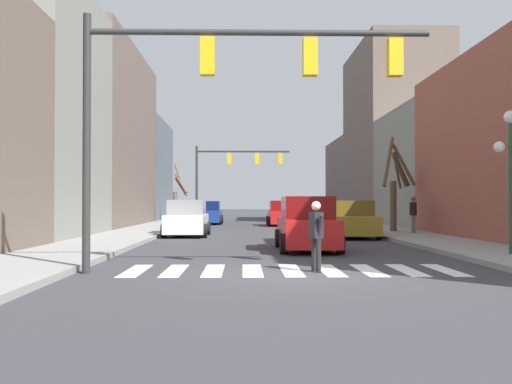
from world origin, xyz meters
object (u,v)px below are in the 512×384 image
Objects in this scene: street_lamp_right_corner at (511,152)px; street_tree_right_mid at (395,186)px; car_parked_right_mid at (187,219)px; car_parked_right_far at (282,214)px; car_parked_left_near at (307,225)px; car_at_intersection at (208,213)px; car_parked_left_mid at (349,220)px; traffic_signal_near at (220,79)px; traffic_signal_far at (232,166)px; pedestrian_crossing_street at (413,211)px; pedestrian_near_right_corner at (316,230)px; street_tree_right_far at (177,197)px.

street_tree_right_mid is at bearing 89.38° from street_lamp_right_corner.
car_parked_right_mid is 13.30m from car_parked_right_far.
car_parked_left_near is at bearing -118.86° from street_tree_right_mid.
street_lamp_right_corner is 0.87× the size of car_at_intersection.
car_parked_left_mid is 1.07× the size of car_at_intersection.
car_at_intersection is (-9.98, 26.75, -2.21)m from street_lamp_right_corner.
car_parked_left_near reaches higher than car_parked_right_far.
traffic_signal_near is 1.81× the size of car_parked_right_far.
car_parked_right_mid reaches higher than car_at_intersection.
street_lamp_right_corner is 10.88m from car_parked_left_mid.
traffic_signal_near is 31.68m from traffic_signal_far.
traffic_signal_far is at bearing -118.98° from pedestrian_crossing_street.
street_tree_right_far reaches higher than pedestrian_near_right_corner.
traffic_signal_far is 4.14× the size of pedestrian_crossing_street.
traffic_signal_near is 30.06m from car_at_intersection.
car_parked_left_near is 1.05× the size of street_tree_right_far.
car_at_intersection is (-4.66, 23.54, -0.04)m from car_parked_left_near.
car_parked_left_near is 2.60× the size of pedestrian_crossing_street.
street_lamp_right_corner reaches higher than car_parked_left_near.
car_parked_left_mid is at bearing -98.68° from car_parked_right_mid.
street_tree_right_mid is (2.82, 2.82, 1.63)m from car_parked_left_mid.
traffic_signal_near is 17.21m from pedestrian_crossing_street.
car_parked_left_near is (-5.32, 3.22, -2.16)m from street_lamp_right_corner.
car_parked_right_mid reaches higher than car_parked_right_far.
traffic_signal_far is 1.78× the size of street_lamp_right_corner.
traffic_signal_near is 8.61m from street_lamp_right_corner.
traffic_signal_far is 25.85m from car_parked_left_near.
car_parked_right_far is at bearing -17.73° from pedestrian_near_right_corner.
car_parked_left_near is at bearing 178.56° from car_parked_right_far.
car_parked_left_near is at bearing 148.84° from street_lamp_right_corner.
traffic_signal_near is at bearing -171.76° from car_parked_right_mid.
car_parked_left_near is (-2.64, -7.09, 0.04)m from car_parked_left_mid.
car_parked_right_mid is at bearing 98.24° from traffic_signal_near.
traffic_signal_far reaches higher than car_at_intersection.
car_parked_right_far is at bearing -55.55° from traffic_signal_far.
car_parked_right_far is at bearing -24.68° from street_tree_right_far.
pedestrian_crossing_street is at bearing -68.73° from car_parked_left_mid.
car_parked_right_mid is at bearing -170.55° from street_tree_right_mid.
car_parked_left_near is 24.00m from car_at_intersection.
pedestrian_crossing_street is at bearing -62.69° from traffic_signal_far.
car_parked_left_near is at bearing -19.86° from pedestrian_near_right_corner.
street_tree_right_mid reaches higher than car_parked_right_far.
car_parked_right_mid is 10.63m from pedestrian_crossing_street.
traffic_signal_far reaches higher than traffic_signal_near.
traffic_signal_far is 4.90m from street_tree_right_far.
traffic_signal_far is 1.46× the size of car_parked_left_mid.
car_parked_right_far is at bearing -1.44° from car_parked_left_near.
street_tree_right_mid is at bearing -143.41° from car_at_intersection.
pedestrian_crossing_street is (10.56, -15.17, 0.39)m from car_at_intersection.
street_tree_right_mid is (8.08, 16.14, -1.95)m from traffic_signal_near.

